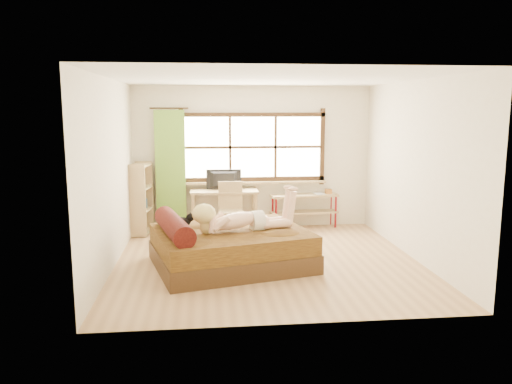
{
  "coord_description": "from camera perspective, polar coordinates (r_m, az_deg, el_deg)",
  "views": [
    {
      "loc": [
        -0.92,
        -7.2,
        2.27
      ],
      "look_at": [
        -0.15,
        0.2,
        1.03
      ],
      "focal_mm": 35.0,
      "sensor_mm": 36.0,
      "label": 1
    }
  ],
  "objects": [
    {
      "name": "book",
      "position": [
        9.64,
        6.72,
        -0.21
      ],
      "size": [
        0.19,
        0.25,
        0.02
      ],
      "primitive_type": "imported",
      "rotation": [
        0.0,
        0.0,
        0.11
      ],
      "color": "gray",
      "rests_on": "pipe_shelf"
    },
    {
      "name": "curtain",
      "position": [
        9.41,
        -9.74,
        2.53
      ],
      "size": [
        0.55,
        0.1,
        2.2
      ],
      "primitive_type": "cube",
      "color": "#407B21",
      "rests_on": "wall_back"
    },
    {
      "name": "wall_back",
      "position": [
        9.53,
        -0.37,
        3.96
      ],
      "size": [
        4.5,
        0.0,
        4.5
      ],
      "primitive_type": "plane",
      "rotation": [
        1.57,
        0.0,
        0.0
      ],
      "color": "silver",
      "rests_on": "floor"
    },
    {
      "name": "desk",
      "position": [
        9.29,
        -3.66,
        -0.4
      ],
      "size": [
        1.25,
        0.59,
        0.78
      ],
      "rotation": [
        0.0,
        0.0,
        -0.01
      ],
      "color": "#9E7C56",
      "rests_on": "floor"
    },
    {
      "name": "bookshelf",
      "position": [
        9.29,
        -13.02,
        -0.72
      ],
      "size": [
        0.4,
        0.61,
        1.3
      ],
      "rotation": [
        0.0,
        0.0,
        -0.15
      ],
      "color": "#9E7C56",
      "rests_on": "floor"
    },
    {
      "name": "wall_front",
      "position": [
        5.11,
        4.54,
        -0.88
      ],
      "size": [
        4.5,
        0.0,
        4.5
      ],
      "primitive_type": "plane",
      "rotation": [
        -1.57,
        0.0,
        0.0
      ],
      "color": "silver",
      "rests_on": "floor"
    },
    {
      "name": "chair",
      "position": [
        8.96,
        -2.91,
        -1.62
      ],
      "size": [
        0.44,
        0.44,
        0.98
      ],
      "rotation": [
        0.0,
        0.0,
        -0.01
      ],
      "color": "#9E7C56",
      "rests_on": "floor"
    },
    {
      "name": "window",
      "position": [
        9.49,
        -0.35,
        4.9
      ],
      "size": [
        2.8,
        0.16,
        1.46
      ],
      "color": "#FFEDBF",
      "rests_on": "wall_back"
    },
    {
      "name": "ceiling",
      "position": [
        7.27,
        1.39,
        12.89
      ],
      "size": [
        4.5,
        4.5,
        0.0
      ],
      "primitive_type": "plane",
      "rotation": [
        3.14,
        0.0,
        0.0
      ],
      "color": "white",
      "rests_on": "wall_back"
    },
    {
      "name": "wall_left",
      "position": [
        7.37,
        -16.28,
        1.96
      ],
      "size": [
        0.0,
        4.5,
        4.5
      ],
      "primitive_type": "plane",
      "rotation": [
        1.57,
        0.0,
        1.57
      ],
      "color": "silver",
      "rests_on": "floor"
    },
    {
      "name": "bed",
      "position": [
        7.3,
        -3.24,
        -6.24
      ],
      "size": [
        2.5,
        2.19,
        0.81
      ],
      "rotation": [
        0.0,
        0.0,
        0.25
      ],
      "color": "black",
      "rests_on": "floor"
    },
    {
      "name": "woman",
      "position": [
        7.15,
        -1.66,
        -1.92
      ],
      "size": [
        1.55,
        0.79,
        0.64
      ],
      "primitive_type": null,
      "rotation": [
        0.0,
        0.0,
        0.25
      ],
      "color": "beige",
      "rests_on": "bed"
    },
    {
      "name": "floor",
      "position": [
        7.6,
        1.31,
        -7.88
      ],
      "size": [
        4.5,
        4.5,
        0.0
      ],
      "primitive_type": "plane",
      "color": "#9E754C",
      "rests_on": "ground"
    },
    {
      "name": "wall_right",
      "position": [
        7.92,
        17.74,
        2.38
      ],
      "size": [
        0.0,
        4.5,
        4.5
      ],
      "primitive_type": "plane",
      "rotation": [
        1.57,
        0.0,
        -1.57
      ],
      "color": "silver",
      "rests_on": "floor"
    },
    {
      "name": "kitten",
      "position": [
        7.32,
        -8.55,
        -3.29
      ],
      "size": [
        0.34,
        0.2,
        0.26
      ],
      "primitive_type": null,
      "rotation": [
        0.0,
        0.0,
        0.25
      ],
      "color": "black",
      "rests_on": "bed"
    },
    {
      "name": "cup",
      "position": [
        9.53,
        3.79,
        -0.04
      ],
      "size": [
        0.13,
        0.13,
        0.09
      ],
      "primitive_type": "imported",
      "rotation": [
        0.0,
        0.0,
        0.11
      ],
      "color": "gray",
      "rests_on": "pipe_shelf"
    },
    {
      "name": "pipe_shelf",
      "position": [
        9.63,
        5.61,
        -1.29
      ],
      "size": [
        1.32,
        0.47,
        0.73
      ],
      "rotation": [
        0.0,
        0.0,
        0.11
      ],
      "color": "#9E7C56",
      "rests_on": "floor"
    },
    {
      "name": "monitor",
      "position": [
        9.29,
        -3.69,
        1.41
      ],
      "size": [
        0.65,
        0.09,
        0.37
      ],
      "primitive_type": "imported",
      "rotation": [
        0.0,
        0.0,
        3.13
      ],
      "color": "black",
      "rests_on": "desk"
    }
  ]
}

